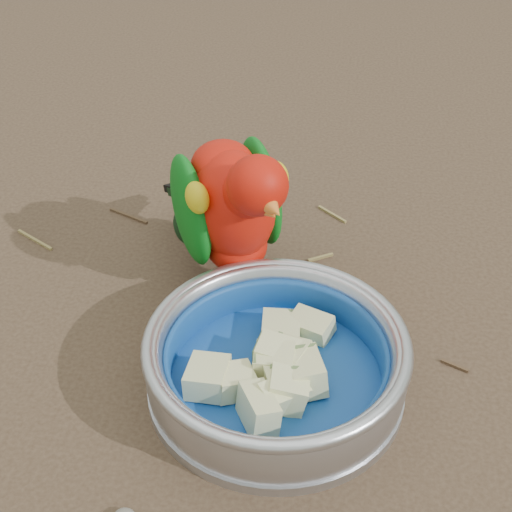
# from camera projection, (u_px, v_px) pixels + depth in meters

# --- Properties ---
(ground) EXTENTS (60.00, 60.00, 0.00)m
(ground) POSITION_uv_depth(u_px,v_px,m) (219.00, 455.00, 0.65)
(ground) COLOR #453324
(food_bowl) EXTENTS (0.23, 0.23, 0.02)m
(food_bowl) POSITION_uv_depth(u_px,v_px,m) (276.00, 383.00, 0.70)
(food_bowl) COLOR #B2B2BA
(food_bowl) RESTS_ON ground
(bowl_wall) EXTENTS (0.23, 0.23, 0.04)m
(bowl_wall) POSITION_uv_depth(u_px,v_px,m) (276.00, 359.00, 0.68)
(bowl_wall) COLOR #B2B2BA
(bowl_wall) RESTS_ON food_bowl
(fruit_wedges) EXTENTS (0.14, 0.14, 0.03)m
(fruit_wedges) POSITION_uv_depth(u_px,v_px,m) (276.00, 365.00, 0.68)
(fruit_wedges) COLOR beige
(fruit_wedges) RESTS_ON food_bowl
(lory_parrot) EXTENTS (0.21, 0.24, 0.17)m
(lory_parrot) POSITION_uv_depth(u_px,v_px,m) (233.00, 217.00, 0.77)
(lory_parrot) COLOR #B51307
(lory_parrot) RESTS_ON ground
(ground_debris) EXTENTS (0.90, 0.80, 0.01)m
(ground_debris) POSITION_uv_depth(u_px,v_px,m) (190.00, 437.00, 0.66)
(ground_debris) COLOR olive
(ground_debris) RESTS_ON ground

